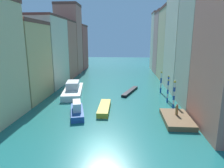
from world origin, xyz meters
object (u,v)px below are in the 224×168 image
Objects in this scene: mooring_pole_3 at (161,82)px; gondola_black at (130,91)px; person_on_dock at (177,110)px; waterfront_dock at (177,119)px; mooring_pole_2 at (168,88)px; vaporetto_white at (73,90)px; mooring_pole_0 at (174,94)px; motorboat_0 at (77,110)px; mooring_pole_1 at (168,91)px; motorboat_1 at (104,108)px.

gondola_black is (-6.29, -0.39, -2.02)m from mooring_pole_3.
gondola_black is (-6.15, 13.61, -1.14)m from person_on_dock.
mooring_pole_3 is 0.55× the size of gondola_black.
mooring_pole_2 is at bearing 86.17° from waterfront_dock.
vaporetto_white is at bearing 146.77° from person_on_dock.
mooring_pole_0 is 15.25m from motorboat_0.
mooring_pole_2 reaches higher than mooring_pole_1.
mooring_pole_0 is 0.40× the size of vaporetto_white.
person_on_dock is at bearing -97.33° from mooring_pole_0.
mooring_pole_2 is (0.52, 8.92, 0.92)m from person_on_dock.
waterfront_dock is at bearing -4.99° from motorboat_0.
motorboat_0 is (-14.57, -8.41, -1.58)m from mooring_pole_2.
motorboat_0 reaches higher than waterfront_dock.
mooring_pole_2 is at bearing 29.62° from motorboat_1.
gondola_black is (-6.67, 4.70, -2.07)m from mooring_pole_2.
mooring_pole_3 reaches higher than mooring_pole_1.
person_on_dock reaches higher than gondola_black.
mooring_pole_2 is 12.63m from motorboat_1.
vaporetto_white is (-18.10, 2.60, -1.42)m from mooring_pole_2.
vaporetto_white is at bearing 129.61° from motorboat_1.
motorboat_0 is at bearing 177.93° from person_on_dock.
vaporetto_white is 11.39m from motorboat_1.
gondola_black is at bearing -176.45° from mooring_pole_3.
motorboat_1 is (-10.21, 3.46, 0.06)m from waterfront_dock.
mooring_pole_2 reaches higher than mooring_pole_3.
mooring_pole_1 is at bearing -12.47° from vaporetto_white.
mooring_pole_2 reaches higher than person_on_dock.
person_on_dock is 14.07m from motorboat_0.
person_on_dock reaches higher than motorboat_1.
gondola_black is at bearing 58.92° from motorboat_0.
mooring_pole_2 reaches higher than mooring_pole_0.
waterfront_dock is at bearing -67.18° from gondola_black.
mooring_pole_3 is 17.95m from vaporetto_white.
mooring_pole_1 is at bearing 88.11° from person_on_dock.
mooring_pole_0 reaches higher than gondola_black.
mooring_pole_1 is 16.01m from motorboat_0.
vaporetto_white is 1.42× the size of gondola_black.
vaporetto_white is 11.56m from motorboat_0.
waterfront_dock is at bearing -92.57° from mooring_pole_1.
motorboat_0 is at bearing -150.01° from mooring_pole_2.
motorboat_0 is at bearing -72.21° from vaporetto_white.
mooring_pole_1 is 0.65× the size of motorboat_0.
mooring_pole_0 is at bearing -89.25° from mooring_pole_2.
vaporetto_white is at bearing 171.83° from mooring_pole_2.
gondola_black is at bearing 68.96° from motorboat_1.
mooring_pole_3 is at bearing 92.66° from mooring_pole_0.
mooring_pole_2 is at bearing 86.65° from person_on_dock.
mooring_pole_3 reaches higher than waterfront_dock.
waterfront_dock is 4.07× the size of person_on_dock.
person_on_dock is 4.64m from mooring_pole_0.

